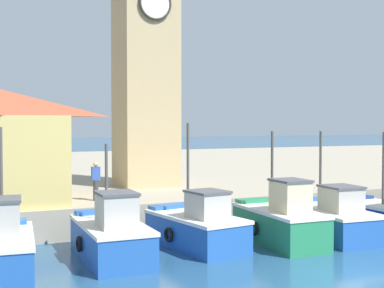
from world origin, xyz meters
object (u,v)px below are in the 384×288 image
Objects in this scene: fishing_boat_left_inner at (196,227)px; fishing_boat_center at (329,219)px; clock_tower at (145,44)px; fishing_boat_left_outer at (111,236)px; fishing_boat_mid_left at (280,221)px; dock_worker_near_tower at (96,180)px; fishing_boat_far_left at (1,249)px.

fishing_boat_left_inner reaches higher than fishing_boat_center.
fishing_boat_left_inner is 11.83m from clock_tower.
fishing_boat_center is 0.31× the size of clock_tower.
fishing_boat_left_outer is 1.03× the size of fishing_boat_mid_left.
fishing_boat_left_outer is at bearing -98.32° from dock_worker_near_tower.
fishing_boat_left_inner is 2.75× the size of dock_worker_near_tower.
fishing_boat_left_inner is 1.04× the size of fishing_boat_mid_left.
fishing_boat_mid_left is at bearing -78.97° from clock_tower.
fishing_boat_mid_left is 2.64× the size of dock_worker_near_tower.
fishing_boat_left_outer is 2.71× the size of dock_worker_near_tower.
fishing_boat_far_left reaches higher than fishing_boat_left_outer.
fishing_boat_mid_left is (3.05, -0.72, 0.09)m from fishing_boat_left_inner.
fishing_boat_left_outer is 0.99× the size of fishing_boat_left_inner.
fishing_boat_left_inner is at bearing 7.45° from fishing_boat_far_left.
fishing_boat_far_left is 12.06m from fishing_boat_center.
fishing_boat_left_outer is 6.29m from fishing_boat_mid_left.
clock_tower is (1.17, 8.89, 7.73)m from fishing_boat_left_inner.
fishing_boat_left_outer is 8.66m from fishing_boat_center.
fishing_boat_left_outer is 5.22m from dock_worker_near_tower.
fishing_boat_left_inner reaches higher than dock_worker_near_tower.
clock_tower is (4.41, 9.32, 7.69)m from fishing_boat_left_outer.
clock_tower is at bearing 51.33° from fishing_boat_far_left.
fishing_boat_left_inner is at bearing 174.24° from fishing_boat_center.
clock_tower reaches higher than fishing_boat_center.
fishing_boat_center reaches higher than fishing_boat_left_outer.
fishing_boat_left_outer is 12.86m from clock_tower.
dock_worker_near_tower is (-5.55, 5.29, 1.24)m from fishing_boat_mid_left.
fishing_boat_far_left is 6.69m from fishing_boat_left_inner.
fishing_boat_far_left reaches higher than dock_worker_near_tower.
fishing_boat_center is 9.53m from dock_worker_near_tower.
fishing_boat_center is at bearing -5.76° from fishing_boat_left_inner.
fishing_boat_left_outer is 3.27m from fishing_boat_left_inner.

